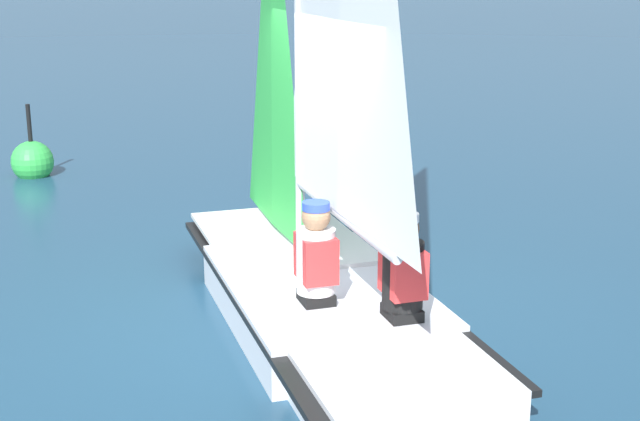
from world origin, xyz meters
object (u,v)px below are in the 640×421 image
(sailor_helm, at_px, (316,270))
(sailor_crew, at_px, (403,284))
(sailboat_main, at_px, (320,219))
(buoy_marker, at_px, (32,161))

(sailor_helm, xyz_separation_m, sailor_crew, (-0.65, 0.27, 0.00))
(sailboat_main, xyz_separation_m, sailor_crew, (-0.65, 0.74, -0.27))
(sailor_crew, bearing_deg, buoy_marker, 19.31)
(sailor_helm, distance_m, buoy_marker, 7.12)
(sailor_crew, relative_size, buoy_marker, 1.05)
(sailor_helm, distance_m, sailor_crew, 0.71)
(sailboat_main, bearing_deg, sailor_crew, -160.42)
(sailor_crew, distance_m, buoy_marker, 7.74)
(buoy_marker, bearing_deg, sailor_crew, 131.28)
(sailboat_main, height_order, buoy_marker, sailboat_main)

